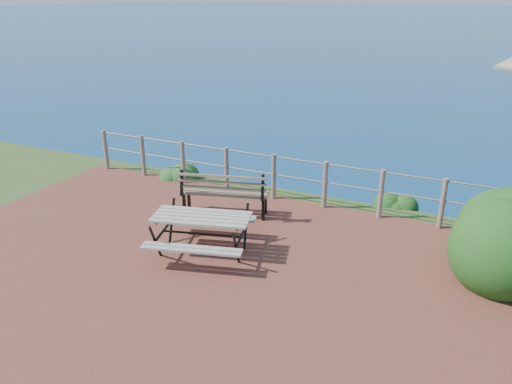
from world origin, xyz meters
TOP-DOWN VIEW (x-y plane):
  - ground at (0.00, 0.00)m, footprint 10.00×7.00m
  - ocean at (0.00, 200.00)m, footprint 1200.00×1200.00m
  - safety_railing at (0.00, 3.35)m, footprint 9.40×0.10m
  - picnic_table at (-0.13, 0.59)m, footprint 1.75×1.38m
  - park_bench at (-0.55, 2.16)m, footprint 1.79×0.89m
  - shrub_lip_west at (-2.57, 3.80)m, footprint 0.84×0.84m
  - shrub_lip_east at (2.47, 4.12)m, footprint 0.67×0.67m

SIDE VIEW (x-z plane):
  - ground at x=0.00m, z-range -0.06..0.06m
  - ocean at x=0.00m, z-range 0.00..0.00m
  - shrub_lip_west at x=-2.57m, z-range -0.30..0.30m
  - shrub_lip_east at x=2.47m, z-range -0.19..0.19m
  - picnic_table at x=-0.13m, z-range 0.10..0.79m
  - safety_railing at x=0.00m, z-range 0.07..1.07m
  - park_bench at x=-0.55m, z-range 0.15..1.13m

